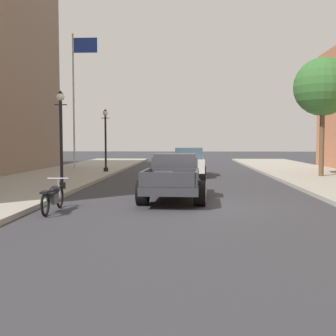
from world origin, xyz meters
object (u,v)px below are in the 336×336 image
(street_lamp_near, at_px, (61,132))
(street_lamp_far, at_px, (106,135))
(hotrod_truck_gunmetal, at_px, (175,177))
(flagpole, at_px, (77,86))
(car_background_white, at_px, (189,163))
(motorcycle_parked, at_px, (53,197))
(street_tree_second, at_px, (323,87))

(street_lamp_near, bearing_deg, street_lamp_far, 90.89)
(hotrod_truck_gunmetal, height_order, flagpole, flagpole)
(street_lamp_far, height_order, flagpole, flagpole)
(car_background_white, xyz_separation_m, flagpole, (-7.65, 4.09, 5.00))
(hotrod_truck_gunmetal, relative_size, car_background_white, 1.16)
(motorcycle_parked, distance_m, street_lamp_near, 5.08)
(car_background_white, height_order, street_lamp_near, street_lamp_near)
(street_lamp_far, distance_m, street_tree_second, 12.82)
(motorcycle_parked, distance_m, flagpole, 18.04)
(street_lamp_near, xyz_separation_m, street_lamp_far, (-0.15, 9.45, 0.00))
(hotrod_truck_gunmetal, distance_m, car_background_white, 9.78)
(motorcycle_parked, relative_size, flagpole, 0.23)
(hotrod_truck_gunmetal, height_order, street_lamp_far, street_lamp_far)
(car_background_white, height_order, flagpole, flagpole)
(flagpole, height_order, street_tree_second, flagpole)
(motorcycle_parked, distance_m, street_lamp_far, 14.20)
(street_lamp_far, bearing_deg, street_lamp_near, -89.11)
(street_lamp_near, height_order, street_tree_second, street_tree_second)
(flagpole, distance_m, street_tree_second, 15.81)
(motorcycle_parked, bearing_deg, hotrod_truck_gunmetal, 41.17)
(hotrod_truck_gunmetal, bearing_deg, flagpole, 117.41)
(street_lamp_near, relative_size, flagpole, 0.42)
(hotrod_truck_gunmetal, bearing_deg, street_lamp_far, 112.92)
(flagpole, relative_size, street_tree_second, 1.45)
(motorcycle_parked, relative_size, car_background_white, 0.49)
(flagpole, bearing_deg, car_background_white, -28.12)
(street_lamp_near, relative_size, street_tree_second, 0.61)
(hotrod_truck_gunmetal, height_order, street_lamp_near, street_lamp_near)
(hotrod_truck_gunmetal, height_order, motorcycle_parked, hotrod_truck_gunmetal)
(street_lamp_far, xyz_separation_m, flagpole, (-2.51, 2.80, 3.39))
(hotrod_truck_gunmetal, height_order, street_tree_second, street_tree_second)
(motorcycle_parked, height_order, street_tree_second, street_tree_second)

